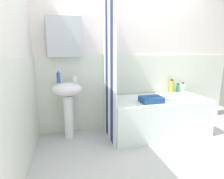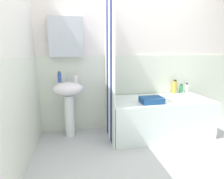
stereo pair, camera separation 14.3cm
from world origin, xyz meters
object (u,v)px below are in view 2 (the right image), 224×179
at_px(towel_folded, 151,100).
at_px(sink, 69,97).
at_px(toothbrush_cup, 76,79).
at_px(conditioner_bottle, 181,89).
at_px(soap_dispenser, 60,77).
at_px(body_wash_bottle, 175,87).
at_px(bathtub, 158,116).
at_px(shampoo_bottle, 187,88).

bearing_deg(towel_folded, sink, 162.50).
xyz_separation_m(toothbrush_cup, conditioner_bottle, (1.76, 0.10, -0.24)).
xyz_separation_m(soap_dispenser, body_wash_bottle, (1.87, 0.13, -0.23)).
xyz_separation_m(bathtub, shampoo_bottle, (0.65, 0.30, 0.36)).
height_order(soap_dispenser, conditioner_bottle, soap_dispenser).
bearing_deg(toothbrush_cup, shampoo_bottle, 3.14).
bearing_deg(bathtub, soap_dispenser, 173.25).
relative_size(toothbrush_cup, towel_folded, 0.27).
bearing_deg(soap_dispenser, sink, 0.33).
xyz_separation_m(shampoo_bottle, conditioner_bottle, (-0.11, -0.01, -0.01)).
xyz_separation_m(body_wash_bottle, towel_folded, (-0.63, -0.49, -0.07)).
bearing_deg(body_wash_bottle, towel_folded, -142.10).
bearing_deg(soap_dispenser, shampoo_bottle, 3.56).
distance_m(shampoo_bottle, conditioner_bottle, 0.11).
relative_size(toothbrush_cup, bathtub, 0.05).
distance_m(soap_dispenser, towel_folded, 1.33).
distance_m(bathtub, shampoo_bottle, 0.80).
relative_size(conditioner_bottle, body_wash_bottle, 0.69).
bearing_deg(towel_folded, toothbrush_cup, 159.34).
bearing_deg(bathtub, shampoo_bottle, 25.00).
bearing_deg(soap_dispenser, towel_folded, -15.99).
height_order(sink, towel_folded, sink).
height_order(bathtub, towel_folded, towel_folded).
relative_size(shampoo_bottle, body_wash_bottle, 0.74).
bearing_deg(soap_dispenser, body_wash_bottle, 4.00).
xyz_separation_m(bathtub, body_wash_bottle, (0.42, 0.30, 0.39)).
distance_m(toothbrush_cup, shampoo_bottle, 1.89).
xyz_separation_m(shampoo_bottle, body_wash_bottle, (-0.23, 0.00, 0.03)).
height_order(soap_dispenser, shampoo_bottle, soap_dispenser).
bearing_deg(bathtub, conditioner_bottle, 28.73).
xyz_separation_m(conditioner_bottle, towel_folded, (-0.74, -0.48, -0.03)).
relative_size(toothbrush_cup, conditioner_bottle, 0.50).
relative_size(toothbrush_cup, shampoo_bottle, 0.47).
xyz_separation_m(toothbrush_cup, shampoo_bottle, (1.87, 0.10, -0.23)).
distance_m(toothbrush_cup, conditioner_bottle, 1.78).
distance_m(toothbrush_cup, body_wash_bottle, 1.66).
bearing_deg(conditioner_bottle, bathtub, -151.27).
xyz_separation_m(soap_dispenser, shampoo_bottle, (2.10, 0.13, -0.26)).
bearing_deg(conditioner_bottle, body_wash_bottle, 176.78).
height_order(conditioner_bottle, towel_folded, conditioner_bottle).
bearing_deg(toothbrush_cup, towel_folded, -20.66).
bearing_deg(sink, body_wash_bottle, 4.24).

